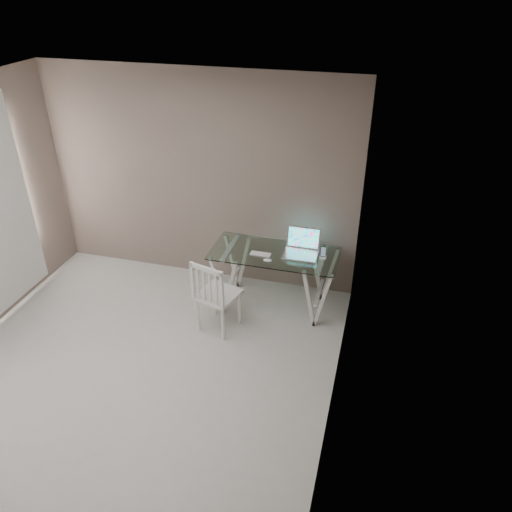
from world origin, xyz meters
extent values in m
plane|color=#B6B4AF|center=(0.00, 0.00, 0.00)|extent=(4.50, 4.50, 0.00)
cube|color=white|center=(0.00, 0.00, 2.70)|extent=(4.00, 4.50, 0.02)
cube|color=#72625A|center=(0.00, 2.25, 1.35)|extent=(4.00, 0.02, 2.70)
cube|color=#72625A|center=(2.00, 0.00, 1.35)|extent=(0.02, 4.50, 2.70)
cube|color=silver|center=(1.10, 1.76, 0.74)|extent=(1.50, 0.70, 0.01)
cube|color=silver|center=(0.55, 1.76, 0.36)|extent=(0.24, 0.62, 0.72)
cube|color=silver|center=(1.65, 1.76, 0.36)|extent=(0.24, 0.62, 0.72)
cube|color=white|center=(0.58, 1.17, 0.45)|extent=(0.52, 0.52, 0.04)
cylinder|color=white|center=(0.37, 1.04, 0.22)|extent=(0.04, 0.04, 0.43)
cylinder|color=white|center=(0.70, 0.95, 0.22)|extent=(0.04, 0.04, 0.43)
cylinder|color=white|center=(0.46, 1.38, 0.22)|extent=(0.04, 0.04, 0.43)
cylinder|color=white|center=(0.79, 1.29, 0.22)|extent=(0.04, 0.04, 0.43)
cube|color=white|center=(0.53, 0.98, 0.69)|extent=(0.42, 0.14, 0.47)
cube|color=silver|center=(1.39, 1.78, 0.75)|extent=(0.40, 0.28, 0.02)
cube|color=#19D899|center=(1.39, 1.95, 0.89)|extent=(0.40, 0.08, 0.26)
cube|color=silver|center=(0.94, 1.68, 0.75)|extent=(0.26, 0.11, 0.01)
ellipsoid|color=white|center=(1.06, 1.54, 0.76)|extent=(0.10, 0.06, 0.03)
cube|color=white|center=(1.65, 1.79, 0.75)|extent=(0.08, 0.08, 0.02)
cube|color=black|center=(1.65, 1.80, 0.83)|extent=(0.06, 0.03, 0.13)
camera|label=1|loc=(2.21, -3.17, 3.70)|focal=35.00mm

